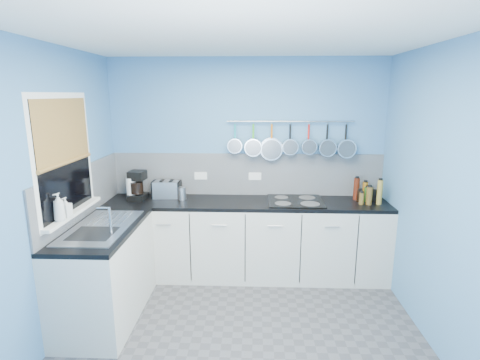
# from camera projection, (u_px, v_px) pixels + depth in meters

# --- Properties ---
(floor) EXTENTS (3.20, 3.00, 0.02)m
(floor) POSITION_uv_depth(u_px,v_px,m) (242.00, 339.00, 3.26)
(floor) COLOR #47474C
(floor) RESTS_ON ground
(ceiling) EXTENTS (3.20, 3.00, 0.02)m
(ceiling) POSITION_uv_depth(u_px,v_px,m) (243.00, 34.00, 2.69)
(ceiling) COLOR white
(ceiling) RESTS_ON ground
(wall_back) EXTENTS (3.20, 0.02, 2.50)m
(wall_back) POSITION_uv_depth(u_px,v_px,m) (247.00, 166.00, 4.45)
(wall_back) COLOR teal
(wall_back) RESTS_ON ground
(wall_front) EXTENTS (3.20, 0.02, 2.50)m
(wall_front) POSITION_uv_depth(u_px,v_px,m) (231.00, 305.00, 1.51)
(wall_front) COLOR teal
(wall_front) RESTS_ON ground
(wall_left) EXTENTS (0.02, 3.00, 2.50)m
(wall_left) POSITION_uv_depth(u_px,v_px,m) (46.00, 199.00, 3.04)
(wall_left) COLOR teal
(wall_left) RESTS_ON ground
(wall_right) EXTENTS (0.02, 3.00, 2.50)m
(wall_right) POSITION_uv_depth(u_px,v_px,m) (448.00, 203.00, 2.92)
(wall_right) COLOR teal
(wall_right) RESTS_ON ground
(backsplash_back) EXTENTS (3.20, 0.02, 0.50)m
(backsplash_back) POSITION_uv_depth(u_px,v_px,m) (247.00, 174.00, 4.45)
(backsplash_back) COLOR gray
(backsplash_back) RESTS_ON wall_back
(backsplash_left) EXTENTS (0.02, 1.80, 0.50)m
(backsplash_left) POSITION_uv_depth(u_px,v_px,m) (83.00, 192.00, 3.64)
(backsplash_left) COLOR gray
(backsplash_left) RESTS_ON wall_left
(cabinet_run_back) EXTENTS (3.20, 0.60, 0.86)m
(cabinet_run_back) POSITION_uv_depth(u_px,v_px,m) (246.00, 240.00, 4.33)
(cabinet_run_back) COLOR beige
(cabinet_run_back) RESTS_ON ground
(worktop_back) EXTENTS (3.20, 0.60, 0.04)m
(worktop_back) POSITION_uv_depth(u_px,v_px,m) (246.00, 203.00, 4.23)
(worktop_back) COLOR black
(worktop_back) RESTS_ON cabinet_run_back
(cabinet_run_left) EXTENTS (0.60, 1.20, 0.86)m
(cabinet_run_left) POSITION_uv_depth(u_px,v_px,m) (106.00, 274.00, 3.50)
(cabinet_run_left) COLOR beige
(cabinet_run_left) RESTS_ON ground
(worktop_left) EXTENTS (0.60, 1.20, 0.04)m
(worktop_left) POSITION_uv_depth(u_px,v_px,m) (102.00, 229.00, 3.40)
(worktop_left) COLOR black
(worktop_left) RESTS_ON cabinet_run_left
(window_frame) EXTENTS (0.01, 1.00, 1.10)m
(window_frame) POSITION_uv_depth(u_px,v_px,m) (64.00, 157.00, 3.26)
(window_frame) COLOR white
(window_frame) RESTS_ON wall_left
(window_glass) EXTENTS (0.01, 0.90, 1.00)m
(window_glass) POSITION_uv_depth(u_px,v_px,m) (65.00, 157.00, 3.26)
(window_glass) COLOR black
(window_glass) RESTS_ON wall_left
(bamboo_blind) EXTENTS (0.01, 0.90, 0.55)m
(bamboo_blind) POSITION_uv_depth(u_px,v_px,m) (63.00, 131.00, 3.21)
(bamboo_blind) COLOR olive
(bamboo_blind) RESTS_ON wall_left
(window_sill) EXTENTS (0.10, 0.98, 0.03)m
(window_sill) POSITION_uv_depth(u_px,v_px,m) (73.00, 213.00, 3.38)
(window_sill) COLOR white
(window_sill) RESTS_ON wall_left
(sink_unit) EXTENTS (0.50, 0.95, 0.01)m
(sink_unit) POSITION_uv_depth(u_px,v_px,m) (101.00, 227.00, 3.40)
(sink_unit) COLOR silver
(sink_unit) RESTS_ON worktop_left
(mixer_tap) EXTENTS (0.12, 0.08, 0.26)m
(mixer_tap) POSITION_uv_depth(u_px,v_px,m) (110.00, 220.00, 3.19)
(mixer_tap) COLOR silver
(mixer_tap) RESTS_ON worktop_left
(socket_left) EXTENTS (0.15, 0.01, 0.09)m
(socket_left) POSITION_uv_depth(u_px,v_px,m) (201.00, 176.00, 4.46)
(socket_left) COLOR white
(socket_left) RESTS_ON backsplash_back
(socket_right) EXTENTS (0.15, 0.01, 0.09)m
(socket_right) POSITION_uv_depth(u_px,v_px,m) (255.00, 176.00, 4.44)
(socket_right) COLOR white
(socket_right) RESTS_ON backsplash_back
(pot_rail) EXTENTS (1.45, 0.02, 0.02)m
(pot_rail) POSITION_uv_depth(u_px,v_px,m) (290.00, 122.00, 4.25)
(pot_rail) COLOR silver
(pot_rail) RESTS_ON wall_back
(soap_bottle_a) EXTENTS (0.12, 0.12, 0.24)m
(soap_bottle_a) POSITION_uv_depth(u_px,v_px,m) (59.00, 207.00, 3.09)
(soap_bottle_a) COLOR white
(soap_bottle_a) RESTS_ON window_sill
(soap_bottle_b) EXTENTS (0.09, 0.09, 0.17)m
(soap_bottle_b) POSITION_uv_depth(u_px,v_px,m) (66.00, 207.00, 3.20)
(soap_bottle_b) COLOR white
(soap_bottle_b) RESTS_ON window_sill
(paper_towel) EXTENTS (0.14, 0.14, 0.26)m
(paper_towel) POSITION_uv_depth(u_px,v_px,m) (131.00, 189.00, 4.27)
(paper_towel) COLOR white
(paper_towel) RESTS_ON worktop_back
(coffee_maker) EXTENTS (0.21, 0.22, 0.33)m
(coffee_maker) POSITION_uv_depth(u_px,v_px,m) (137.00, 185.00, 4.26)
(coffee_maker) COLOR black
(coffee_maker) RESTS_ON worktop_back
(toaster) EXTENTS (0.31, 0.19, 0.20)m
(toaster) POSITION_uv_depth(u_px,v_px,m) (167.00, 189.00, 4.36)
(toaster) COLOR silver
(toaster) RESTS_ON worktop_back
(canister) EXTENTS (0.11, 0.11, 0.14)m
(canister) POSITION_uv_depth(u_px,v_px,m) (182.00, 193.00, 4.29)
(canister) COLOR silver
(canister) RESTS_ON worktop_back
(hob) EXTENTS (0.62, 0.54, 0.01)m
(hob) POSITION_uv_depth(u_px,v_px,m) (295.00, 201.00, 4.21)
(hob) COLOR black
(hob) RESTS_ON worktop_back
(pan_0) EXTENTS (0.17, 0.09, 0.36)m
(pan_0) POSITION_uv_depth(u_px,v_px,m) (235.00, 137.00, 4.31)
(pan_0) COLOR silver
(pan_0) RESTS_ON pot_rail
(pan_1) EXTENTS (0.20, 0.11, 0.39)m
(pan_1) POSITION_uv_depth(u_px,v_px,m) (253.00, 139.00, 4.30)
(pan_1) COLOR silver
(pan_1) RESTS_ON pot_rail
(pan_2) EXTENTS (0.26, 0.06, 0.45)m
(pan_2) POSITION_uv_depth(u_px,v_px,m) (272.00, 141.00, 4.30)
(pan_2) COLOR silver
(pan_2) RESTS_ON pot_rail
(pan_3) EXTENTS (0.19, 0.11, 0.38)m
(pan_3) POSITION_uv_depth(u_px,v_px,m) (290.00, 138.00, 4.28)
(pan_3) COLOR silver
(pan_3) RESTS_ON pot_rail
(pan_4) EXTENTS (0.18, 0.13, 0.37)m
(pan_4) POSITION_uv_depth(u_px,v_px,m) (308.00, 138.00, 4.27)
(pan_4) COLOR silver
(pan_4) RESTS_ON pot_rail
(pan_5) EXTENTS (0.20, 0.11, 0.39)m
(pan_5) POSITION_uv_depth(u_px,v_px,m) (327.00, 139.00, 4.27)
(pan_5) COLOR silver
(pan_5) RESTS_ON pot_rail
(pan_6) EXTENTS (0.22, 0.12, 0.41)m
(pan_6) POSITION_uv_depth(u_px,v_px,m) (346.00, 140.00, 4.26)
(pan_6) COLOR silver
(pan_6) RESTS_ON pot_rail
(condiment_0) EXTENTS (0.07, 0.07, 0.13)m
(condiment_0) POSITION_uv_depth(u_px,v_px,m) (371.00, 194.00, 4.29)
(condiment_0) COLOR #3F721E
(condiment_0) RESTS_ON worktop_back
(condiment_1) EXTENTS (0.06, 0.06, 0.20)m
(condiment_1) POSITION_uv_depth(u_px,v_px,m) (365.00, 191.00, 4.27)
(condiment_1) COLOR #8C5914
(condiment_1) RESTS_ON worktop_back
(condiment_2) EXTENTS (0.07, 0.07, 0.25)m
(condiment_2) POSITION_uv_depth(u_px,v_px,m) (356.00, 189.00, 4.26)
(condiment_2) COLOR #4C190C
(condiment_2) RESTS_ON worktop_back
(condiment_3) EXTENTS (0.06, 0.06, 0.13)m
(condiment_3) POSITION_uv_depth(u_px,v_px,m) (374.00, 197.00, 4.18)
(condiment_3) COLOR black
(condiment_3) RESTS_ON worktop_back
(condiment_4) EXTENTS (0.05, 0.05, 0.16)m
(condiment_4) POSITION_uv_depth(u_px,v_px,m) (366.00, 195.00, 4.19)
(condiment_4) COLOR #265919
(condiment_4) RESTS_ON worktop_back
(condiment_5) EXTENTS (0.06, 0.06, 0.14)m
(condiment_5) POSITION_uv_depth(u_px,v_px,m) (360.00, 196.00, 4.17)
(condiment_5) COLOR black
(condiment_5) RESTS_ON worktop_back
(condiment_6) EXTENTS (0.06, 0.06, 0.27)m
(condiment_6) POSITION_uv_depth(u_px,v_px,m) (380.00, 192.00, 4.08)
(condiment_6) COLOR olive
(condiment_6) RESTS_ON worktop_back
(condiment_7) EXTENTS (0.07, 0.07, 0.20)m
(condiment_7) POSITION_uv_depth(u_px,v_px,m) (369.00, 196.00, 4.07)
(condiment_7) COLOR brown
(condiment_7) RESTS_ON worktop_back
(condiment_8) EXTENTS (0.05, 0.05, 0.13)m
(condiment_8) POSITION_uv_depth(u_px,v_px,m) (362.00, 199.00, 4.09)
(condiment_8) COLOR brown
(condiment_8) RESTS_ON worktop_back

